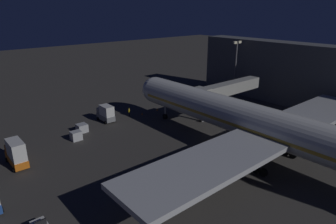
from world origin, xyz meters
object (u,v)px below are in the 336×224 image
jet_bridge (222,90)px  catering_truck (16,153)px  apron_floodlight_mast (236,64)px  baggage_container_mid_row (82,128)px  baggage_container_near_belt (76,136)px  traffic_cone_nose_port (157,110)px  traffic_cone_nose_starboard (142,114)px  airliner_at_gate (285,132)px  cargo_truck_aft (106,113)px  ground_crew_near_nose_gear (129,112)px

jet_bridge → catering_truck: 41.93m
apron_floodlight_mast → baggage_container_mid_row: size_ratio=7.85×
jet_bridge → baggage_container_mid_row: size_ratio=11.02×
apron_floodlight_mast → baggage_container_near_belt: apron_floodlight_mast is taller
traffic_cone_nose_port → traffic_cone_nose_starboard: size_ratio=1.00×
baggage_container_near_belt → traffic_cone_nose_port: 21.82m
apron_floodlight_mast → baggage_container_mid_row: 43.27m
apron_floodlight_mast → catering_truck: bearing=2.3°
airliner_at_gate → baggage_container_mid_row: 36.85m
baggage_container_near_belt → traffic_cone_nose_starboard: (-17.16, -3.33, -0.57)m
apron_floodlight_mast → catering_truck: apron_floodlight_mast is taller
jet_bridge → cargo_truck_aft: size_ratio=4.47×
catering_truck → cargo_truck_aft: catering_truck is taller
catering_truck → traffic_cone_nose_port: catering_truck is taller
apron_floodlight_mast → baggage_container_near_belt: (44.86, -0.70, -7.93)m
airliner_at_gate → catering_truck: size_ratio=11.74×
traffic_cone_nose_starboard → ground_crew_near_nose_gear: bearing=-24.3°
cargo_truck_aft → catering_truck: bearing=22.0°
ground_crew_near_nose_gear → traffic_cone_nose_starboard: bearing=155.7°
baggage_container_mid_row → airliner_at_gate: bearing=117.5°
baggage_container_mid_row → traffic_cone_nose_starboard: bearing=-178.1°
apron_floodlight_mast → catering_truck: size_ratio=2.53×
airliner_at_gate → baggage_container_near_belt: bearing=-56.8°
baggage_container_near_belt → jet_bridge: bearing=164.6°
cargo_truck_aft → baggage_container_near_belt: bearing=29.3°
ground_crew_near_nose_gear → traffic_cone_nose_starboard: 3.00m
catering_truck → baggage_container_mid_row: 14.58m
traffic_cone_nose_starboard → airliner_at_gate: bearing=93.8°
jet_bridge → cargo_truck_aft: bearing=-31.9°
jet_bridge → baggage_container_near_belt: 32.11m
catering_truck → ground_crew_near_nose_gear: (-25.33, -7.50, -1.10)m
cargo_truck_aft → jet_bridge: bearing=148.1°
traffic_cone_nose_starboard → jet_bridge: bearing=138.8°
baggage_container_near_belt → traffic_cone_nose_starboard: size_ratio=3.35×
apron_floodlight_mast → catering_truck: (55.69, 2.27, -6.69)m
cargo_truck_aft → airliner_at_gate: bearing=106.7°
baggage_container_near_belt → baggage_container_mid_row: bearing=-131.0°
airliner_at_gate → apron_floodlight_mast: airliner_at_gate is taller
cargo_truck_aft → baggage_container_near_belt: size_ratio=2.52×
cargo_truck_aft → ground_crew_near_nose_gear: cargo_truck_aft is taller
ground_crew_near_nose_gear → traffic_cone_nose_port: size_ratio=3.21×
baggage_container_near_belt → traffic_cone_nose_starboard: baggage_container_near_belt is taller
cargo_truck_aft → ground_crew_near_nose_gear: bearing=174.8°
baggage_container_near_belt → apron_floodlight_mast: bearing=179.1°
baggage_container_mid_row → catering_truck: bearing=23.6°
jet_bridge → baggage_container_near_belt: size_ratio=11.27×
baggage_container_mid_row → jet_bridge: bearing=158.2°
catering_truck → baggage_container_near_belt: (-10.83, -2.97, -1.24)m
jet_bridge → traffic_cone_nose_starboard: size_ratio=37.71×
jet_bridge → baggage_container_mid_row: 30.69m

